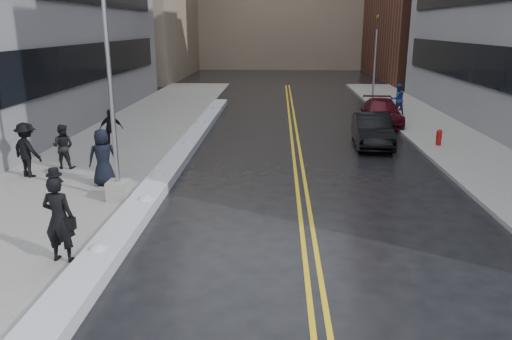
# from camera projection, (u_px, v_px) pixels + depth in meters

# --- Properties ---
(ground) EXTENTS (160.00, 160.00, 0.00)m
(ground) POSITION_uv_depth(u_px,v_px,m) (216.00, 231.00, 13.66)
(ground) COLOR black
(ground) RESTS_ON ground
(sidewalk_west) EXTENTS (5.50, 50.00, 0.15)m
(sidewalk_west) POSITION_uv_depth(u_px,v_px,m) (121.00, 143.00, 23.48)
(sidewalk_west) COLOR gray
(sidewalk_west) RESTS_ON ground
(sidewalk_east) EXTENTS (4.00, 50.00, 0.15)m
(sidewalk_east) POSITION_uv_depth(u_px,v_px,m) (460.00, 147.00, 22.80)
(sidewalk_east) COLOR gray
(sidewalk_east) RESTS_ON ground
(lane_line_left) EXTENTS (0.12, 50.00, 0.01)m
(lane_line_left) POSITION_uv_depth(u_px,v_px,m) (293.00, 147.00, 23.15)
(lane_line_left) COLOR gold
(lane_line_left) RESTS_ON ground
(lane_line_right) EXTENTS (0.12, 50.00, 0.01)m
(lane_line_right) POSITION_uv_depth(u_px,v_px,m) (299.00, 147.00, 23.14)
(lane_line_right) COLOR gold
(lane_line_right) RESTS_ON ground
(snow_ridge) EXTENTS (0.90, 30.00, 0.34)m
(snow_ridge) POSITION_uv_depth(u_px,v_px,m) (182.00, 152.00, 21.39)
(snow_ridge) COLOR silver
(snow_ridge) RESTS_ON ground
(lamppost) EXTENTS (0.65, 0.65, 7.62)m
(lamppost) POSITION_uv_depth(u_px,v_px,m) (113.00, 125.00, 15.01)
(lamppost) COLOR gray
(lamppost) RESTS_ON sidewalk_west
(fire_hydrant) EXTENTS (0.26, 0.26, 0.73)m
(fire_hydrant) POSITION_uv_depth(u_px,v_px,m) (439.00, 137.00, 22.71)
(fire_hydrant) COLOR maroon
(fire_hydrant) RESTS_ON sidewalk_east
(traffic_signal) EXTENTS (0.16, 0.20, 6.00)m
(traffic_signal) POSITION_uv_depth(u_px,v_px,m) (375.00, 55.00, 35.37)
(traffic_signal) COLOR gray
(traffic_signal) RESTS_ON sidewalk_east
(pedestrian_fedora) EXTENTS (0.81, 0.60, 2.06)m
(pedestrian_fedora) POSITION_uv_depth(u_px,v_px,m) (59.00, 219.00, 11.31)
(pedestrian_fedora) COLOR black
(pedestrian_fedora) RESTS_ON sidewalk_west
(pedestrian_b) EXTENTS (0.85, 0.67, 1.69)m
(pedestrian_b) POSITION_uv_depth(u_px,v_px,m) (63.00, 146.00, 18.91)
(pedestrian_b) COLOR black
(pedestrian_b) RESTS_ON sidewalk_west
(pedestrian_c) EXTENTS (1.11, 0.92, 1.94)m
(pedestrian_c) POSITION_uv_depth(u_px,v_px,m) (103.00, 157.00, 16.85)
(pedestrian_c) COLOR black
(pedestrian_c) RESTS_ON sidewalk_west
(pedestrian_d) EXTENTS (1.09, 0.72, 1.72)m
(pedestrian_d) POSITION_uv_depth(u_px,v_px,m) (111.00, 129.00, 22.13)
(pedestrian_d) COLOR black
(pedestrian_d) RESTS_ON sidewalk_west
(pedestrian_e) EXTENTS (1.47, 1.23, 1.97)m
(pedestrian_e) POSITION_uv_depth(u_px,v_px,m) (27.00, 150.00, 17.80)
(pedestrian_e) COLOR black
(pedestrian_e) RESTS_ON sidewalk_west
(pedestrian_east) EXTENTS (1.03, 0.87, 1.89)m
(pedestrian_east) POSITION_uv_depth(u_px,v_px,m) (398.00, 99.00, 30.36)
(pedestrian_east) COLOR navy
(pedestrian_east) RESTS_ON sidewalk_east
(car_black) EXTENTS (1.83, 4.61, 1.49)m
(car_black) POSITION_uv_depth(u_px,v_px,m) (372.00, 130.00, 23.14)
(car_black) COLOR black
(car_black) RESTS_ON ground
(car_maroon) EXTENTS (2.22, 4.95, 1.41)m
(car_maroon) POSITION_uv_depth(u_px,v_px,m) (382.00, 112.00, 28.12)
(car_maroon) COLOR #420A14
(car_maroon) RESTS_ON ground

